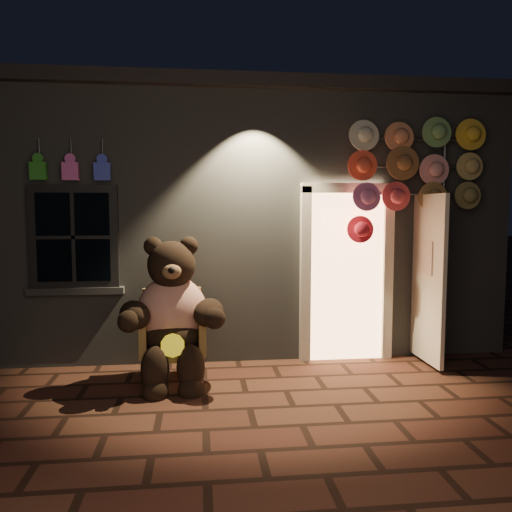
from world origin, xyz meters
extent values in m
plane|color=#4D2B1D|center=(0.00, 0.00, 0.00)|extent=(60.00, 60.00, 0.00)
cube|color=slate|center=(0.00, 4.00, 1.65)|extent=(7.00, 5.00, 3.30)
cube|color=black|center=(0.00, 4.00, 3.38)|extent=(7.30, 5.30, 0.16)
cube|color=black|center=(-1.90, 1.46, 1.55)|extent=(1.00, 0.10, 1.20)
cube|color=black|center=(-1.90, 1.43, 1.55)|extent=(0.82, 0.06, 1.02)
cube|color=slate|center=(-1.90, 1.46, 0.92)|extent=(1.10, 0.14, 0.08)
cube|color=#FFB572|center=(1.35, 1.48, 1.05)|extent=(0.92, 0.10, 2.10)
cube|color=beige|center=(0.83, 1.44, 1.05)|extent=(0.12, 0.12, 2.20)
cube|color=beige|center=(1.87, 1.44, 1.05)|extent=(0.12, 0.12, 2.20)
cube|color=beige|center=(1.35, 1.44, 2.13)|extent=(1.16, 0.12, 0.12)
cube|color=beige|center=(2.25, 1.10, 1.05)|extent=(0.05, 0.80, 2.00)
cube|color=#2A8223|center=(-2.25, 1.38, 2.30)|extent=(0.18, 0.07, 0.20)
cylinder|color=#59595E|center=(-2.25, 1.44, 2.55)|extent=(0.02, 0.02, 0.25)
cube|color=#CC54A6|center=(-1.90, 1.38, 2.30)|extent=(0.18, 0.07, 0.20)
cylinder|color=#59595E|center=(-1.90, 1.44, 2.55)|extent=(0.02, 0.02, 0.25)
cube|color=#3542BB|center=(-1.55, 1.38, 2.30)|extent=(0.18, 0.07, 0.20)
cylinder|color=#59595E|center=(-1.55, 1.44, 2.55)|extent=(0.02, 0.02, 0.25)
cube|color=olive|center=(-0.75, 0.83, 0.34)|extent=(0.68, 0.64, 0.09)
cube|color=olive|center=(-0.77, 1.10, 0.67)|extent=(0.65, 0.11, 0.65)
cube|color=olive|center=(-1.06, 0.79, 0.53)|extent=(0.11, 0.56, 0.37)
cube|color=olive|center=(-0.45, 0.83, 0.53)|extent=(0.11, 0.56, 0.37)
cylinder|color=olive|center=(-1.02, 0.55, 0.15)|extent=(0.05, 0.05, 0.30)
cylinder|color=olive|center=(-0.46, 0.58, 0.15)|extent=(0.05, 0.05, 0.30)
cylinder|color=olive|center=(-1.05, 1.07, 0.15)|extent=(0.05, 0.05, 0.30)
cylinder|color=olive|center=(-0.49, 1.10, 0.15)|extent=(0.05, 0.05, 0.30)
ellipsoid|color=red|center=(-0.76, 0.89, 0.76)|extent=(0.79, 0.65, 0.80)
ellipsoid|color=black|center=(-0.76, 0.80, 0.52)|extent=(0.65, 0.57, 0.37)
sphere|color=black|center=(-0.76, 0.84, 1.28)|extent=(0.54, 0.54, 0.51)
sphere|color=black|center=(-0.95, 0.86, 1.48)|extent=(0.20, 0.20, 0.20)
sphere|color=black|center=(-0.57, 0.88, 1.48)|extent=(0.20, 0.20, 0.20)
ellipsoid|color=brown|center=(-0.74, 0.60, 1.24)|extent=(0.21, 0.15, 0.16)
ellipsoid|color=black|center=(-1.12, 0.63, 0.79)|extent=(0.47, 0.59, 0.29)
ellipsoid|color=black|center=(-0.37, 0.67, 0.79)|extent=(0.43, 0.58, 0.29)
ellipsoid|color=black|center=(-0.91, 0.46, 0.25)|extent=(0.29, 0.29, 0.49)
ellipsoid|color=black|center=(-0.56, 0.48, 0.25)|extent=(0.29, 0.29, 0.49)
sphere|color=black|center=(-0.91, 0.39, 0.05)|extent=(0.27, 0.27, 0.27)
sphere|color=black|center=(-0.55, 0.41, 0.05)|extent=(0.27, 0.27, 0.27)
cylinder|color=yellow|center=(-0.74, 0.47, 0.50)|extent=(0.25, 0.11, 0.24)
cylinder|color=#59595E|center=(2.55, 1.38, 1.46)|extent=(0.04, 0.04, 2.93)
cylinder|color=#59595E|center=(2.22, 1.36, 2.71)|extent=(1.30, 0.03, 0.03)
cylinder|color=#59595E|center=(2.22, 1.36, 2.39)|extent=(1.30, 0.03, 0.03)
cylinder|color=#59595E|center=(2.22, 1.36, 2.06)|extent=(1.30, 0.03, 0.03)
cylinder|color=beige|center=(1.50, 1.30, 2.77)|extent=(0.37, 0.11, 0.37)
cylinder|color=#E4895B|center=(1.93, 1.27, 2.77)|extent=(0.37, 0.11, 0.37)
cylinder|color=#73AC61|center=(2.37, 1.24, 2.77)|extent=(0.37, 0.11, 0.37)
cylinder|color=yellow|center=(2.80, 1.30, 2.77)|extent=(0.37, 0.11, 0.37)
cylinder|color=#FF5136|center=(1.50, 1.27, 2.39)|extent=(0.37, 0.11, 0.37)
cylinder|color=brown|center=(1.93, 1.24, 2.39)|extent=(0.37, 0.11, 0.37)
cylinder|color=#FBA29D|center=(2.37, 1.30, 2.39)|extent=(0.37, 0.11, 0.37)
cylinder|color=tan|center=(2.80, 1.27, 2.39)|extent=(0.37, 0.11, 0.37)
cylinder|color=pink|center=(1.50, 1.24, 2.01)|extent=(0.37, 0.11, 0.37)
cylinder|color=#D5454E|center=(1.93, 1.30, 2.01)|extent=(0.37, 0.11, 0.37)
cylinder|color=#A1773F|center=(2.37, 1.27, 2.01)|extent=(0.37, 0.11, 0.37)
cylinder|color=olive|center=(2.80, 1.24, 2.01)|extent=(0.37, 0.11, 0.37)
cylinder|color=red|center=(1.50, 1.30, 1.63)|extent=(0.37, 0.11, 0.37)
camera|label=1|loc=(-0.45, -4.52, 1.85)|focal=35.00mm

